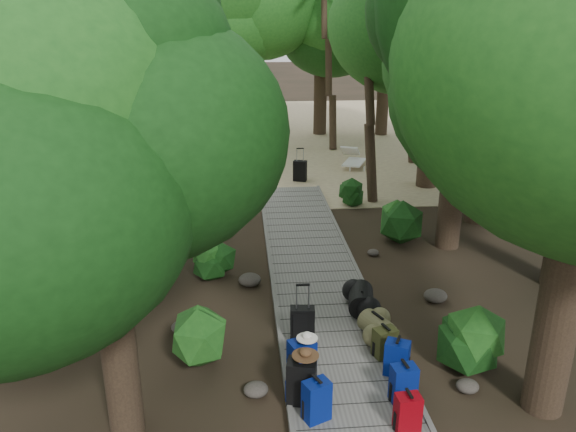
{
  "coord_description": "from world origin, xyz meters",
  "views": [
    {
      "loc": [
        -1.56,
        -10.72,
        5.52
      ],
      "look_at": [
        -0.49,
        1.77,
        1.0
      ],
      "focal_mm": 35.0,
      "sensor_mm": 36.0,
      "label": 1
    }
  ],
  "objects_px": {
    "backpack_right_d": "(385,341)",
    "suitcase_on_boardwalk": "(302,325)",
    "lone_suitcase_on_sand": "(300,171)",
    "kayak": "(178,166)",
    "duffel_right_black": "(361,299)",
    "backpack_right_c": "(397,356)",
    "duffel_right_khaki": "(377,327)",
    "backpack_right_b": "(404,382)",
    "backpack_right_a": "(408,411)",
    "backpack_left_b": "(302,379)",
    "sun_lounger": "(354,159)",
    "backpack_left_c": "(302,358)",
    "backpack_left_a": "(317,398)"
  },
  "relations": [
    {
      "from": "backpack_left_a",
      "to": "lone_suitcase_on_sand",
      "type": "bearing_deg",
      "value": 60.52
    },
    {
      "from": "backpack_right_c",
      "to": "lone_suitcase_on_sand",
      "type": "xyz_separation_m",
      "value": [
        -0.33,
        11.4,
        -0.06
      ]
    },
    {
      "from": "backpack_right_d",
      "to": "suitcase_on_boardwalk",
      "type": "distance_m",
      "value": 1.44
    },
    {
      "from": "backpack_right_a",
      "to": "lone_suitcase_on_sand",
      "type": "bearing_deg",
      "value": 85.52
    },
    {
      "from": "backpack_left_a",
      "to": "backpack_right_a",
      "type": "bearing_deg",
      "value": -39.27
    },
    {
      "from": "backpack_left_c",
      "to": "sun_lounger",
      "type": "height_order",
      "value": "backpack_left_c"
    },
    {
      "from": "backpack_right_b",
      "to": "lone_suitcase_on_sand",
      "type": "xyz_separation_m",
      "value": [
        -0.25,
        12.06,
        -0.07
      ]
    },
    {
      "from": "backpack_right_a",
      "to": "backpack_right_b",
      "type": "relative_size",
      "value": 0.92
    },
    {
      "from": "backpack_right_a",
      "to": "kayak",
      "type": "height_order",
      "value": "backpack_right_a"
    },
    {
      "from": "duffel_right_black",
      "to": "backpack_left_b",
      "type": "bearing_deg",
      "value": -107.87
    },
    {
      "from": "duffel_right_black",
      "to": "lone_suitcase_on_sand",
      "type": "bearing_deg",
      "value": 102.2
    },
    {
      "from": "backpack_right_c",
      "to": "sun_lounger",
      "type": "relative_size",
      "value": 0.31
    },
    {
      "from": "backpack_right_d",
      "to": "lone_suitcase_on_sand",
      "type": "distance_m",
      "value": 10.89
    },
    {
      "from": "backpack_left_c",
      "to": "duffel_right_black",
      "type": "bearing_deg",
      "value": 36.58
    },
    {
      "from": "backpack_left_a",
      "to": "kayak",
      "type": "height_order",
      "value": "backpack_left_a"
    },
    {
      "from": "backpack_right_d",
      "to": "backpack_right_b",
      "type": "bearing_deg",
      "value": -109.83
    },
    {
      "from": "backpack_left_c",
      "to": "duffel_right_khaki",
      "type": "height_order",
      "value": "backpack_left_c"
    },
    {
      "from": "lone_suitcase_on_sand",
      "to": "backpack_right_a",
      "type": "bearing_deg",
      "value": -71.8
    },
    {
      "from": "backpack_right_b",
      "to": "duffel_right_khaki",
      "type": "height_order",
      "value": "backpack_right_b"
    },
    {
      "from": "lone_suitcase_on_sand",
      "to": "kayak",
      "type": "distance_m",
      "value": 4.7
    },
    {
      "from": "backpack_left_a",
      "to": "backpack_right_c",
      "type": "bearing_deg",
      "value": 9.22
    },
    {
      "from": "backpack_left_c",
      "to": "backpack_right_b",
      "type": "height_order",
      "value": "backpack_left_c"
    },
    {
      "from": "duffel_right_black",
      "to": "lone_suitcase_on_sand",
      "type": "relative_size",
      "value": 1.06
    },
    {
      "from": "lone_suitcase_on_sand",
      "to": "sun_lounger",
      "type": "xyz_separation_m",
      "value": [
        2.25,
        1.65,
        -0.02
      ]
    },
    {
      "from": "backpack_right_d",
      "to": "suitcase_on_boardwalk",
      "type": "height_order",
      "value": "suitcase_on_boardwalk"
    },
    {
      "from": "backpack_right_d",
      "to": "duffel_right_khaki",
      "type": "xyz_separation_m",
      "value": [
        0.0,
        0.57,
        -0.07
      ]
    },
    {
      "from": "suitcase_on_boardwalk",
      "to": "lone_suitcase_on_sand",
      "type": "xyz_separation_m",
      "value": [
        1.06,
        10.33,
        -0.07
      ]
    },
    {
      "from": "backpack_right_d",
      "to": "backpack_left_c",
      "type": "bearing_deg",
      "value": -179.73
    },
    {
      "from": "kayak",
      "to": "backpack_left_b",
      "type": "bearing_deg",
      "value": -69.5
    },
    {
      "from": "backpack_right_a",
      "to": "backpack_right_b",
      "type": "height_order",
      "value": "backpack_right_b"
    },
    {
      "from": "backpack_right_a",
      "to": "sun_lounger",
      "type": "height_order",
      "value": "backpack_right_a"
    },
    {
      "from": "backpack_left_a",
      "to": "backpack_right_a",
      "type": "height_order",
      "value": "backpack_left_a"
    },
    {
      "from": "backpack_right_c",
      "to": "backpack_right_d",
      "type": "relative_size",
      "value": 1.15
    },
    {
      "from": "suitcase_on_boardwalk",
      "to": "duffel_right_khaki",
      "type": "bearing_deg",
      "value": 5.89
    },
    {
      "from": "backpack_right_d",
      "to": "lone_suitcase_on_sand",
      "type": "bearing_deg",
      "value": 72.55
    },
    {
      "from": "backpack_left_c",
      "to": "backpack_right_d",
      "type": "xyz_separation_m",
      "value": [
        1.45,
        0.5,
        -0.09
      ]
    },
    {
      "from": "suitcase_on_boardwalk",
      "to": "kayak",
      "type": "height_order",
      "value": "suitcase_on_boardwalk"
    },
    {
      "from": "duffel_right_khaki",
      "to": "backpack_left_a",
      "type": "bearing_deg",
      "value": -146.91
    },
    {
      "from": "backpack_left_b",
      "to": "sun_lounger",
      "type": "xyz_separation_m",
      "value": [
        3.49,
        13.6,
        -0.15
      ]
    },
    {
      "from": "kayak",
      "to": "duffel_right_black",
      "type": "bearing_deg",
      "value": -60.0
    },
    {
      "from": "backpack_left_c",
      "to": "backpack_right_c",
      "type": "relative_size",
      "value": 1.16
    },
    {
      "from": "backpack_right_b",
      "to": "duffel_right_black",
      "type": "relative_size",
      "value": 0.86
    },
    {
      "from": "backpack_left_b",
      "to": "backpack_right_c",
      "type": "bearing_deg",
      "value": 32.52
    },
    {
      "from": "backpack_left_a",
      "to": "kayak",
      "type": "xyz_separation_m",
      "value": [
        -3.29,
        14.06,
        -0.28
      ]
    },
    {
      "from": "lone_suitcase_on_sand",
      "to": "backpack_left_c",
      "type": "bearing_deg",
      "value": -78.34
    },
    {
      "from": "backpack_right_b",
      "to": "suitcase_on_boardwalk",
      "type": "bearing_deg",
      "value": 119.51
    },
    {
      "from": "backpack_right_d",
      "to": "duffel_right_khaki",
      "type": "bearing_deg",
      "value": 70.75
    },
    {
      "from": "backpack_right_b",
      "to": "kayak",
      "type": "height_order",
      "value": "backpack_right_b"
    },
    {
      "from": "backpack_right_d",
      "to": "sun_lounger",
      "type": "relative_size",
      "value": 0.27
    },
    {
      "from": "backpack_left_c",
      "to": "duffel_right_khaki",
      "type": "distance_m",
      "value": 1.81
    }
  ]
}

